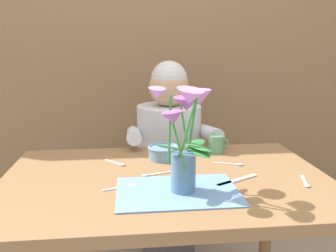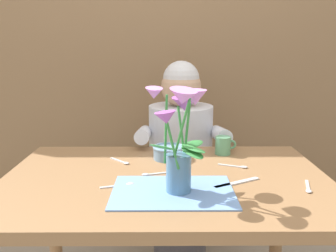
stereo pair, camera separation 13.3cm
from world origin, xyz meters
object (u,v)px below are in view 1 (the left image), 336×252
flower_vase (185,132)px  dinner_knife (237,180)px  seated_person (169,167)px  ceramic_bowl (164,152)px  ceramic_mug (216,144)px

flower_vase → dinner_knife: flower_vase is taller
seated_person → ceramic_bowl: seated_person is taller
seated_person → ceramic_mug: size_ratio=12.20×
flower_vase → ceramic_mug: bearing=63.4°
seated_person → dinner_knife: seated_person is taller
dinner_knife → ceramic_bowl: bearing=101.6°
ceramic_mug → flower_vase: bearing=-116.6°
seated_person → dinner_knife: 0.73m
seated_person → ceramic_mug: bearing=-60.1°
flower_vase → ceramic_bowl: 0.39m
seated_person → flower_vase: size_ratio=3.21×
ceramic_mug → seated_person: bearing=117.3°
flower_vase → ceramic_bowl: (-0.03, 0.35, -0.17)m
ceramic_bowl → flower_vase: bearing=-84.7°
seated_person → dinner_knife: bearing=-73.5°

